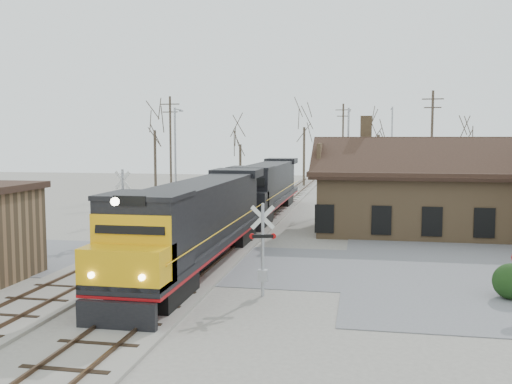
% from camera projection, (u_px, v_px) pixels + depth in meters
% --- Properties ---
extents(ground, '(140.00, 140.00, 0.00)m').
position_uv_depth(ground, '(205.00, 263.00, 29.01)').
color(ground, '#9B968C').
rests_on(ground, ground).
extents(road, '(60.00, 9.00, 0.03)m').
position_uv_depth(road, '(205.00, 262.00, 29.01)').
color(road, slate).
rests_on(road, ground).
extents(track_main, '(3.40, 90.00, 0.24)m').
position_uv_depth(track_main, '(258.00, 220.00, 43.68)').
color(track_main, '#9B968C').
rests_on(track_main, ground).
extents(track_siding, '(3.40, 90.00, 0.24)m').
position_uv_depth(track_siding, '(202.00, 219.00, 44.50)').
color(track_siding, '#9B968C').
rests_on(track_siding, ground).
extents(depot, '(15.20, 9.31, 7.90)m').
position_uv_depth(depot, '(425.00, 197.00, 38.34)').
color(depot, olive).
rests_on(depot, ground).
extents(locomotive_lead, '(2.94, 19.72, 4.38)m').
position_uv_depth(locomotive_lead, '(197.00, 222.00, 27.40)').
color(locomotive_lead, black).
rests_on(locomotive_lead, ground).
extents(locomotive_trailing, '(2.94, 19.72, 4.14)m').
position_uv_depth(locomotive_trailing, '(266.00, 187.00, 46.97)').
color(locomotive_trailing, black).
rests_on(locomotive_trailing, ground).
extents(crossbuck_near, '(1.06, 0.34, 3.75)m').
position_uv_depth(crossbuck_near, '(263.00, 252.00, 22.71)').
color(crossbuck_near, '#A5A8AD').
rests_on(crossbuck_near, ground).
extents(crossbuck_far, '(1.25, 0.39, 4.44)m').
position_uv_depth(crossbuck_far, '(123.00, 208.00, 34.98)').
color(crossbuck_far, '#A5A8AD').
rests_on(crossbuck_far, ground).
extents(hedge_a, '(1.42, 1.42, 1.42)m').
position_uv_depth(hedge_a, '(511.00, 281.00, 22.38)').
color(hedge_a, black).
rests_on(hedge_a, ground).
extents(streetlight_a, '(0.25, 2.04, 8.87)m').
position_uv_depth(streetlight_a, '(176.00, 155.00, 47.74)').
color(streetlight_a, '#A5A8AD').
rests_on(streetlight_a, ground).
extents(streetlight_b, '(0.25, 2.04, 9.02)m').
position_uv_depth(streetlight_b, '(348.00, 153.00, 50.99)').
color(streetlight_b, '#A5A8AD').
rests_on(streetlight_b, ground).
extents(streetlight_c, '(0.25, 2.04, 9.82)m').
position_uv_depth(streetlight_c, '(392.00, 146.00, 63.48)').
color(streetlight_c, '#A5A8AD').
rests_on(streetlight_c, ground).
extents(utility_pole_a, '(2.00, 0.24, 10.63)m').
position_uv_depth(utility_pole_a, '(171.00, 146.00, 58.74)').
color(utility_pole_a, '#382D23').
rests_on(utility_pole_a, ground).
extents(utility_pole_b, '(2.00, 0.24, 10.80)m').
position_uv_depth(utility_pole_b, '(343.00, 144.00, 73.81)').
color(utility_pole_b, '#382D23').
rests_on(utility_pole_b, ground).
extents(utility_pole_c, '(2.00, 0.24, 10.84)m').
position_uv_depth(utility_pole_c, '(432.00, 146.00, 54.23)').
color(utility_pole_c, '#382D23').
rests_on(utility_pole_c, ground).
extents(tree_a, '(4.83, 4.83, 11.83)m').
position_uv_depth(tree_a, '(155.00, 119.00, 62.88)').
color(tree_a, '#382D23').
rests_on(tree_a, ground).
extents(tree_b, '(3.74, 3.74, 9.17)m').
position_uv_depth(tree_b, '(240.00, 137.00, 69.13)').
color(tree_b, '#382D23').
rests_on(tree_b, ground).
extents(tree_c, '(5.20, 5.20, 12.75)m').
position_uv_depth(tree_c, '(304.00, 117.00, 74.45)').
color(tree_c, '#382D23').
rests_on(tree_c, ground).
extents(tree_d, '(4.52, 4.52, 11.08)m').
position_uv_depth(tree_d, '(379.00, 125.00, 67.34)').
color(tree_d, '#382D23').
rests_on(tree_d, ground).
extents(tree_e, '(3.84, 3.84, 9.41)m').
position_uv_depth(tree_e, '(466.00, 135.00, 63.18)').
color(tree_e, '#382D23').
rests_on(tree_e, ground).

